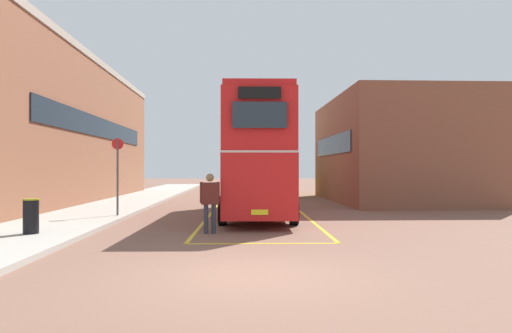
# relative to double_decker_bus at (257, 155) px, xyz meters

# --- Properties ---
(ground_plane) EXTENTS (135.60, 135.60, 0.00)m
(ground_plane) POSITION_rel_double_decker_bus_xyz_m (-0.59, 3.73, -2.51)
(ground_plane) COLOR brown
(sidewalk_left) EXTENTS (4.00, 57.60, 0.14)m
(sidewalk_left) POSITION_rel_double_decker_bus_xyz_m (-7.09, 6.13, -2.44)
(sidewalk_left) COLOR #A39E93
(sidewalk_left) RESTS_ON ground
(brick_building_left) EXTENTS (5.28, 24.42, 8.22)m
(brick_building_left) POSITION_rel_double_decker_bus_xyz_m (-11.27, 7.91, 1.60)
(brick_building_left) COLOR brown
(brick_building_left) RESTS_ON ground
(depot_building_right) EXTENTS (7.94, 12.12, 6.12)m
(depot_building_right) POSITION_rel_double_decker_bus_xyz_m (8.84, 8.23, 0.55)
(depot_building_right) COLOR brown
(depot_building_right) RESTS_ON ground
(double_decker_bus) EXTENTS (2.93, 10.29, 4.75)m
(double_decker_bus) POSITION_rel_double_decker_bus_xyz_m (0.00, 0.00, 0.00)
(double_decker_bus) COLOR black
(double_decker_bus) RESTS_ON ground
(single_deck_bus) EXTENTS (3.27, 9.93, 3.02)m
(single_deck_bus) POSITION_rel_double_decker_bus_xyz_m (1.93, 15.46, -0.87)
(single_deck_bus) COLOR black
(single_deck_bus) RESTS_ON ground
(pedestrian_boarding) EXTENTS (0.60, 0.31, 1.81)m
(pedestrian_boarding) POSITION_rel_double_decker_bus_xyz_m (-1.63, -5.19, -1.45)
(pedestrian_boarding) COLOR #2D2D38
(pedestrian_boarding) RESTS_ON ground
(litter_bin) EXTENTS (0.44, 0.44, 0.98)m
(litter_bin) POSITION_rel_double_decker_bus_xyz_m (-6.57, -5.99, -1.88)
(litter_bin) COLOR black
(litter_bin) RESTS_ON sidewalk_left
(bus_stop_sign) EXTENTS (0.44, 0.09, 3.00)m
(bus_stop_sign) POSITION_rel_double_decker_bus_xyz_m (-5.47, -1.00, -0.59)
(bus_stop_sign) COLOR #4C4C51
(bus_stop_sign) RESTS_ON sidewalk_left
(bay_marking_yellow) EXTENTS (4.41, 12.32, 0.01)m
(bay_marking_yellow) POSITION_rel_double_decker_bus_xyz_m (-0.02, -1.90, -2.51)
(bay_marking_yellow) COLOR gold
(bay_marking_yellow) RESTS_ON ground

